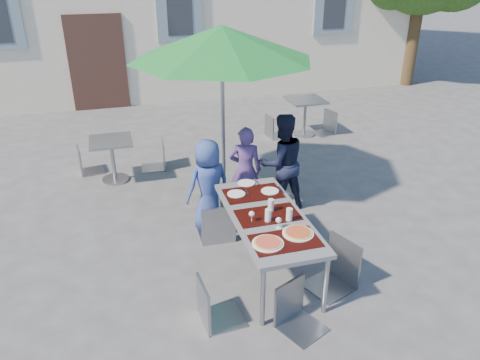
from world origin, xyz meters
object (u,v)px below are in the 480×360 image
object	(u,v)px
patio_umbrella	(222,44)
bg_chair_r_0	(157,138)
pizza_near_right	(298,233)
chair_5	(298,282)
child_0	(208,185)
chair_0	(216,200)
pizza_near_left	(268,243)
bg_chair_l_1	(274,113)
child_2	(282,163)
cafe_table_1	(305,110)
dining_table	(268,219)
bg_chair_r_1	(328,109)
bg_chair_l_0	(83,145)
chair_4	(340,238)
child_1	(245,170)
cafe_table_0	(112,154)
chair_3	(212,278)
chair_1	(243,190)
chair_2	(276,191)

from	to	relation	value
patio_umbrella	bg_chair_r_0	xyz separation A→B (m)	(-0.86, 1.31, -1.76)
pizza_near_right	chair_5	bearing A→B (deg)	-111.27
child_0	chair_5	size ratio (longest dim) A/B	1.39
chair_0	bg_chair_r_0	xyz separation A→B (m)	(-0.45, 2.55, -0.05)
pizza_near_left	bg_chair_r_0	bearing A→B (deg)	99.72
bg_chair_l_1	pizza_near_right	bearing A→B (deg)	-106.86
bg_chair_r_0	bg_chair_l_1	world-z (taller)	bg_chair_r_0
child_2	cafe_table_1	distance (m)	3.20
child_2	bg_chair_l_1	size ratio (longest dim) A/B	1.66
pizza_near_left	child_0	bearing A→B (deg)	97.95
dining_table	bg_chair_r_0	bearing A→B (deg)	104.43
bg_chair_r_1	patio_umbrella	bearing A→B (deg)	-142.40
bg_chair_l_0	cafe_table_1	xyz separation A→B (m)	(4.34, 0.70, 0.03)
chair_5	chair_4	bearing A→B (deg)	34.97
child_1	cafe_table_0	world-z (taller)	child_1
chair_5	chair_0	bearing A→B (deg)	102.79
dining_table	chair_5	xyz separation A→B (m)	(-0.01, -0.95, -0.16)
chair_0	bg_chair_r_0	bearing A→B (deg)	100.08
chair_5	patio_umbrella	size ratio (longest dim) A/B	0.35
chair_4	child_0	bearing A→B (deg)	124.37
chair_3	patio_umbrella	xyz separation A→B (m)	(0.80, 2.72, 1.75)
child_2	bg_chair_r_0	world-z (taller)	child_2
chair_1	cafe_table_0	xyz separation A→B (m)	(-1.64, 1.99, -0.08)
child_1	chair_2	distance (m)	0.60
dining_table	chair_4	size ratio (longest dim) A/B	1.76
patio_umbrella	chair_3	bearing A→B (deg)	-106.47
child_0	chair_0	distance (m)	0.36
child_1	chair_0	bearing A→B (deg)	67.20
dining_table	bg_chair_l_1	size ratio (longest dim) A/B	2.12
bg_chair_l_0	bg_chair_l_1	size ratio (longest dim) A/B	0.99
pizza_near_left	pizza_near_right	size ratio (longest dim) A/B	0.99
bg_chair_r_0	cafe_table_1	xyz separation A→B (m)	(3.12, 0.83, -0.02)
bg_chair_r_1	bg_chair_l_0	bearing A→B (deg)	-172.00
chair_5	chair_1	bearing A→B (deg)	89.22
child_0	chair_0	size ratio (longest dim) A/B	1.27
chair_3	chair_4	xyz separation A→B (m)	(1.48, 0.21, 0.07)
child_1	cafe_table_1	bearing A→B (deg)	-109.55
bg_chair_r_0	chair_2	bearing A→B (deg)	-60.99
patio_umbrella	chair_5	bearing A→B (deg)	-90.22
cafe_table_0	bg_chair_r_0	xyz separation A→B (m)	(0.76, 0.33, 0.06)
bg_chair_l_0	child_0	bearing A→B (deg)	-54.63
chair_0	pizza_near_left	bearing A→B (deg)	-80.95
chair_0	child_1	bearing A→B (deg)	49.16
cafe_table_0	bg_chair_r_0	distance (m)	0.84
child_0	chair_1	world-z (taller)	child_0
chair_0	patio_umbrella	bearing A→B (deg)	71.78
chair_3	cafe_table_0	bearing A→B (deg)	102.53
chair_4	patio_umbrella	world-z (taller)	patio_umbrella
patio_umbrella	bg_chair_r_1	xyz separation A→B (m)	(2.76, 2.12, -1.78)
dining_table	chair_1	distance (m)	1.03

